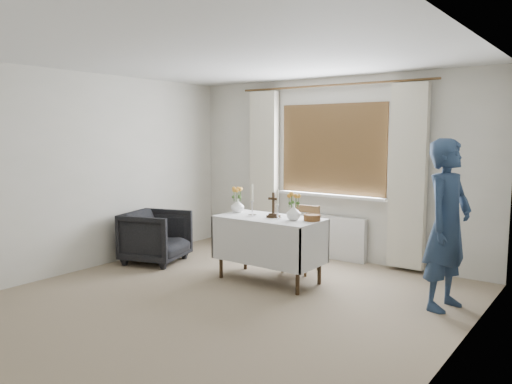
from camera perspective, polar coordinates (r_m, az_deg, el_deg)
ground at (r=5.21m, az=-4.71°, el=-12.78°), size 5.00×5.00×0.00m
altar_table at (r=5.90m, az=1.52°, el=-6.57°), size 1.24×0.64×0.76m
wooden_chair at (r=6.32m, az=5.13°, el=-5.36°), size 0.39×0.39×0.83m
armchair at (r=6.89m, az=-11.37°, el=-5.03°), size 0.95×0.94×0.70m
person at (r=5.25m, az=21.03°, el=-3.51°), size 0.52×0.68×1.69m
radiator at (r=7.06m, az=8.32°, el=-5.09°), size 1.10×0.10×0.60m
wooden_cross at (r=5.79m, az=2.01°, el=-1.50°), size 0.15×0.12×0.29m
candlestick_left at (r=5.90m, az=-0.43°, el=-0.93°), size 0.12×0.12×0.38m
candlestick_right at (r=5.71m, az=2.51°, el=-1.41°), size 0.10×0.10×0.33m
flower_vase_left at (r=6.18m, az=-2.13°, el=-1.57°), size 0.20×0.20×0.17m
flower_vase_right at (r=5.64m, az=4.32°, el=-2.36°), size 0.19×0.19×0.17m
wicker_basket at (r=5.63m, az=6.43°, el=-2.91°), size 0.20×0.20×0.07m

